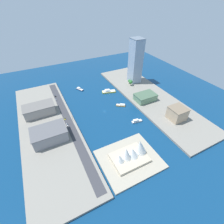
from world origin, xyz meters
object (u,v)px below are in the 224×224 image
object	(u,v)px
warehouse_low_gray	(49,134)
sedan_silver	(56,99)
patrol_launch_navy	(80,89)
van_white	(67,125)
water_taxi_orange	(121,105)
apartment_midrise_tan	(177,113)
ferry_yellow_fast	(109,91)
terminal_long_green	(145,97)
tower_tall_glass	(136,61)
carpark_squat_concrete	(39,110)
opera_landmark	(132,153)
traffic_light_waterfront	(72,118)
suv_black	(55,96)
yacht_sleek_gray	(137,121)
taxi_yellow_cab	(65,119)

from	to	relation	value
warehouse_low_gray	sedan_silver	bearing A→B (deg)	-105.87
patrol_launch_navy	van_white	xyz separation A→B (m)	(45.33, 87.64, 2.38)
water_taxi_orange	apartment_midrise_tan	world-z (taller)	apartment_midrise_tan
ferry_yellow_fast	terminal_long_green	xyz separation A→B (m)	(-39.86, 52.98, 6.31)
terminal_long_green	tower_tall_glass	bearing A→B (deg)	-107.66
warehouse_low_gray	sedan_silver	size ratio (longest dim) A/B	8.03
apartment_midrise_tan	patrol_launch_navy	bearing A→B (deg)	-56.85
patrol_launch_navy	warehouse_low_gray	world-z (taller)	warehouse_low_gray
carpark_squat_concrete	opera_landmark	size ratio (longest dim) A/B	1.09
terminal_long_green	carpark_squat_concrete	distance (m)	161.10
warehouse_low_gray	traffic_light_waterfront	size ratio (longest dim) A/B	6.17
warehouse_low_gray	van_white	xyz separation A→B (m)	(-24.32, -15.16, -6.90)
ferry_yellow_fast	carpark_squat_concrete	distance (m)	117.45
warehouse_low_gray	van_white	world-z (taller)	warehouse_low_gray
suv_black	van_white	world-z (taller)	suv_black
tower_tall_glass	patrol_launch_navy	bearing A→B (deg)	-11.56
terminal_long_green	traffic_light_waterfront	bearing A→B (deg)	-1.97
suv_black	traffic_light_waterfront	world-z (taller)	traffic_light_waterfront
water_taxi_orange	opera_landmark	distance (m)	99.97
tower_tall_glass	opera_landmark	bearing A→B (deg)	56.01
patrol_launch_navy	yacht_sleek_gray	xyz separation A→B (m)	(-42.27, 121.65, 0.41)
patrol_launch_navy	tower_tall_glass	xyz separation A→B (m)	(-103.15, 21.10, 40.85)
van_white	opera_landmark	xyz separation A→B (m)	(-48.18, 82.22, 5.88)
water_taxi_orange	van_white	size ratio (longest dim) A/B	2.88
warehouse_low_gray	ferry_yellow_fast	bearing A→B (deg)	-147.82
ferry_yellow_fast	traffic_light_waterfront	world-z (taller)	traffic_light_waterfront
carpark_squat_concrete	warehouse_low_gray	distance (m)	57.34
apartment_midrise_tan	suv_black	world-z (taller)	apartment_midrise_tan
tower_tall_glass	apartment_midrise_tan	distance (m)	125.91
suv_black	traffic_light_waterfront	distance (m)	72.81
ferry_yellow_fast	terminal_long_green	bearing A→B (deg)	126.95
suv_black	van_white	bearing A→B (deg)	89.55
water_taxi_orange	traffic_light_waterfront	size ratio (longest dim) A/B	2.21
van_white	patrol_launch_navy	bearing A→B (deg)	-117.35
patrol_launch_navy	terminal_long_green	xyz separation A→B (m)	(-82.83, 84.92, 6.78)
suv_black	tower_tall_glass	bearing A→B (deg)	175.17
carpark_squat_concrete	apartment_midrise_tan	xyz separation A→B (m)	(-166.69, 97.30, 1.60)
terminal_long_green	sedan_silver	distance (m)	144.60
traffic_light_waterfront	opera_landmark	distance (m)	97.19
apartment_midrise_tan	terminal_long_green	bearing A→B (deg)	-79.75
carpark_squat_concrete	suv_black	size ratio (longest dim) A/B	9.61
ferry_yellow_fast	van_white	bearing A→B (deg)	32.25
water_taxi_orange	taxi_yellow_cab	size ratio (longest dim) A/B	2.92
traffic_light_waterfront	water_taxi_orange	bearing A→B (deg)	-178.13
carpark_squat_concrete	suv_black	bearing A→B (deg)	-127.79
ferry_yellow_fast	patrol_launch_navy	world-z (taller)	ferry_yellow_fast
suv_black	yacht_sleek_gray	bearing A→B (deg)	127.57
ferry_yellow_fast	sedan_silver	xyz separation A→B (m)	(88.81, -12.87, 1.94)
warehouse_low_gray	van_white	bearing A→B (deg)	-148.06
apartment_midrise_tan	warehouse_low_gray	size ratio (longest dim) A/B	0.55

